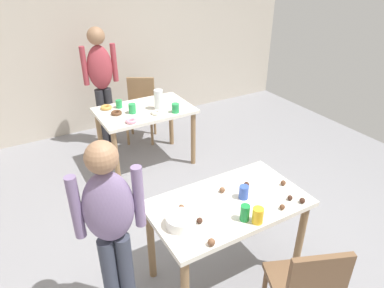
{
  "coord_description": "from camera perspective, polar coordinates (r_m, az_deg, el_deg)",
  "views": [
    {
      "loc": [
        -1.37,
        -1.84,
        2.38
      ],
      "look_at": [
        -0.01,
        0.52,
        0.9
      ],
      "focal_mm": 32.67,
      "sensor_mm": 36.0,
      "label": 1
    }
  ],
  "objects": [
    {
      "name": "person_adult_far",
      "position": [
        4.76,
        -14.61,
        10.49
      ],
      "size": [
        0.45,
        0.23,
        1.61
      ],
      "color": "#28282D",
      "rests_on": "ground_plane"
    },
    {
      "name": "pitcher_far",
      "position": [
        4.17,
        -5.48,
        7.21
      ],
      "size": [
        0.11,
        0.11,
        0.24
      ],
      "primitive_type": "cylinder",
      "color": "white",
      "rests_on": "dining_table_far"
    },
    {
      "name": "person_girl_near",
      "position": [
        2.34,
        -13.1,
        -12.48
      ],
      "size": [
        0.45,
        0.27,
        1.46
      ],
      "color": "#383D4C",
      "rests_on": "ground_plane"
    },
    {
      "name": "fork_near",
      "position": [
        2.6,
        5.92,
        -10.45
      ],
      "size": [
        0.17,
        0.02,
        0.01
      ],
      "primitive_type": "cube",
      "color": "silver",
      "rests_on": "dining_table_near"
    },
    {
      "name": "donut_far_1",
      "position": [
        4.32,
        -13.83,
        5.83
      ],
      "size": [
        0.14,
        0.14,
        0.04
      ],
      "primitive_type": "torus",
      "color": "gold",
      "rests_on": "dining_table_far"
    },
    {
      "name": "cup_far_2",
      "position": [
        4.09,
        -2.73,
        5.88
      ],
      "size": [
        0.09,
        0.09,
        0.11
      ],
      "primitive_type": "cylinder",
      "color": "green",
      "rests_on": "dining_table_far"
    },
    {
      "name": "cup_near_1",
      "position": [
        2.48,
        10.7,
        -11.39
      ],
      "size": [
        0.08,
        0.08,
        0.12
      ],
      "primitive_type": "cylinder",
      "color": "yellow",
      "rests_on": "dining_table_near"
    },
    {
      "name": "cake_ball_0",
      "position": [
        2.9,
        14.67,
        -6.16
      ],
      "size": [
        0.04,
        0.04,
        0.04
      ],
      "primitive_type": "sphere",
      "color": "brown",
      "rests_on": "dining_table_near"
    },
    {
      "name": "donut_far_0",
      "position": [
        3.9,
        -9.92,
        3.74
      ],
      "size": [
        0.13,
        0.13,
        0.04
      ],
      "primitive_type": "torus",
      "color": "pink",
      "rests_on": "dining_table_far"
    },
    {
      "name": "soda_can",
      "position": [
        2.48,
        8.63,
        -11.05
      ],
      "size": [
        0.07,
        0.07,
        0.12
      ],
      "primitive_type": "cylinder",
      "color": "#198438",
      "rests_on": "dining_table_near"
    },
    {
      "name": "cake_ball_1",
      "position": [
        2.76,
        15.7,
        -8.44
      ],
      "size": [
        0.04,
        0.04,
        0.04
      ],
      "primitive_type": "sphere",
      "color": "#3D2319",
      "rests_on": "dining_table_near"
    },
    {
      "name": "cake_ball_5",
      "position": [
        2.74,
        4.95,
        -7.46
      ],
      "size": [
        0.04,
        0.04,
        0.04
      ],
      "primitive_type": "sphere",
      "color": "brown",
      "rests_on": "dining_table_near"
    },
    {
      "name": "cup_far_1",
      "position": [
        4.12,
        -9.73,
        5.73
      ],
      "size": [
        0.08,
        0.08,
        0.11
      ],
      "primitive_type": "cylinder",
      "color": "green",
      "rests_on": "dining_table_far"
    },
    {
      "name": "chair_near_table",
      "position": [
        2.54,
        18.17,
        -21.28
      ],
      "size": [
        0.52,
        0.52,
        0.87
      ],
      "color": "brown",
      "rests_on": "ground_plane"
    },
    {
      "name": "ground_plane",
      "position": [
        3.31,
        4.92,
        -17.62
      ],
      "size": [
        6.4,
        6.4,
        0.0
      ],
      "primitive_type": "plane",
      "color": "gray"
    },
    {
      "name": "cup_far_0",
      "position": [
        4.31,
        -11.84,
        6.42
      ],
      "size": [
        0.08,
        0.08,
        0.1
      ],
      "primitive_type": "cylinder",
      "color": "green",
      "rests_on": "dining_table_far"
    },
    {
      "name": "cake_ball_4",
      "position": [
        2.83,
        8.89,
        -6.53
      ],
      "size": [
        0.04,
        0.04,
        0.04
      ],
      "primitive_type": "sphere",
      "color": "#3D2319",
      "rests_on": "dining_table_near"
    },
    {
      "name": "dining_table_far",
      "position": [
        4.28,
        -7.67,
        4.34
      ],
      "size": [
        1.12,
        0.73,
        0.75
      ],
      "color": "silver",
      "rests_on": "ground_plane"
    },
    {
      "name": "cake_ball_7",
      "position": [
        2.75,
        17.56,
        -8.79
      ],
      "size": [
        0.04,
        0.04,
        0.04
      ],
      "primitive_type": "sphere",
      "color": "#3D2319",
      "rests_on": "dining_table_near"
    },
    {
      "name": "cake_ball_2",
      "position": [
        2.57,
        -1.75,
        -10.27
      ],
      "size": [
        0.04,
        0.04,
        0.04
      ],
      "primitive_type": "sphere",
      "color": "brown",
      "rests_on": "dining_table_near"
    },
    {
      "name": "mixing_bowl",
      "position": [
        2.42,
        -1.81,
        -12.47
      ],
      "size": [
        0.21,
        0.21,
        0.08
      ],
      "primitive_type": "cylinder",
      "color": "white",
      "rests_on": "dining_table_near"
    },
    {
      "name": "cake_ball_3",
      "position": [
        2.65,
        14.51,
        -9.92
      ],
      "size": [
        0.04,
        0.04,
        0.04
      ],
      "primitive_type": "sphere",
      "color": "brown",
      "rests_on": "dining_table_near"
    },
    {
      "name": "cup_near_0",
      "position": [
        2.68,
        8.45,
        -7.78
      ],
      "size": [
        0.07,
        0.07,
        0.11
      ],
      "primitive_type": "cylinder",
      "color": "#3351B2",
      "rests_on": "dining_table_near"
    },
    {
      "name": "chair_far_table",
      "position": [
        5.02,
        -8.34,
        6.25
      ],
      "size": [
        0.55,
        0.55,
        0.87
      ],
      "color": "olive",
      "rests_on": "ground_plane"
    },
    {
      "name": "dining_table_near",
      "position": [
        2.73,
        5.87,
        -11.2
      ],
      "size": [
        1.18,
        0.68,
        0.75
      ],
      "color": "silver",
      "rests_on": "ground_plane"
    },
    {
      "name": "cake_ball_6",
      "position": [
        2.3,
        3.18,
        -15.7
      ],
      "size": [
        0.05,
        0.05,
        0.05
      ],
      "primitive_type": "sphere",
      "color": "brown",
      "rests_on": "dining_table_near"
    },
    {
      "name": "donut_far_2",
      "position": [
        4.14,
        -12.23,
        4.99
      ],
      "size": [
        0.13,
        0.13,
        0.04
      ],
      "primitive_type": "torus",
      "color": "brown",
      "rests_on": "dining_table_far"
    },
    {
      "name": "wall_back",
      "position": [
        5.33,
        -15.06,
        15.96
      ],
      "size": [
        6.4,
        0.1,
        2.6
      ],
      "primitive_type": "cube",
      "color": "#BCB2A3",
      "rests_on": "ground_plane"
    },
    {
      "name": "donut_far_3",
      "position": [
        4.08,
        -5.86,
        5.15
      ],
      "size": [
        0.12,
        0.12,
        0.04
      ],
      "primitive_type": "torus",
      "color": "white",
      "rests_on": "dining_table_far"
    },
    {
      "name": "cake_ball_8",
      "position": [
        2.46,
        1.25,
        -12.38
      ],
      "size": [
        0.04,
        0.04,
        0.04
      ],
      "primitive_type": "sphere",
      "color": "#3D2319",
      "rests_on": "dining_table_near"
    }
  ]
}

